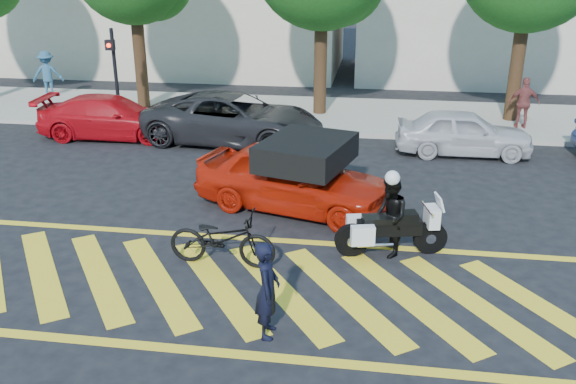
# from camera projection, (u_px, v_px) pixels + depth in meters

# --- Properties ---
(ground) EXTENTS (90.00, 90.00, 0.00)m
(ground) POSITION_uv_depth(u_px,v_px,m) (251.00, 287.00, 10.62)
(ground) COLOR black
(ground) RESTS_ON ground
(sidewalk) EXTENTS (60.00, 5.00, 0.15)m
(sidewalk) POSITION_uv_depth(u_px,v_px,m) (319.00, 115.00, 21.63)
(sidewalk) COLOR #9E998E
(sidewalk) RESTS_ON ground
(crosswalk) EXTENTS (12.33, 4.00, 0.01)m
(crosswalk) POSITION_uv_depth(u_px,v_px,m) (249.00, 287.00, 10.62)
(crosswalk) COLOR yellow
(crosswalk) RESTS_ON ground
(signal_pole) EXTENTS (0.28, 0.43, 3.20)m
(signal_pole) POSITION_uv_depth(u_px,v_px,m) (114.00, 69.00, 19.76)
(signal_pole) COLOR black
(signal_pole) RESTS_ON ground
(officer_bike) EXTENTS (0.41, 0.59, 1.55)m
(officer_bike) POSITION_uv_depth(u_px,v_px,m) (267.00, 290.00, 9.03)
(officer_bike) COLOR black
(officer_bike) RESTS_ON ground
(bicycle) EXTENTS (2.05, 0.79, 1.06)m
(bicycle) POSITION_uv_depth(u_px,v_px,m) (222.00, 239.00, 11.21)
(bicycle) COLOR black
(bicycle) RESTS_ON ground
(police_motorcycle) EXTENTS (2.15, 0.92, 0.96)m
(police_motorcycle) POSITION_uv_depth(u_px,v_px,m) (390.00, 230.00, 11.59)
(police_motorcycle) COLOR black
(police_motorcycle) RESTS_ON ground
(officer_moto) EXTENTS (0.75, 0.88, 1.57)m
(officer_moto) POSITION_uv_depth(u_px,v_px,m) (390.00, 217.00, 11.51)
(officer_moto) COLOR black
(officer_moto) RESTS_ON ground
(red_convertible) EXTENTS (4.75, 2.92, 1.51)m
(red_convertible) POSITION_uv_depth(u_px,v_px,m) (293.00, 177.00, 13.60)
(red_convertible) COLOR #B31908
(red_convertible) RESTS_ON ground
(parked_left) EXTENTS (4.59, 2.09, 1.30)m
(parked_left) POSITION_uv_depth(u_px,v_px,m) (111.00, 117.00, 19.02)
(parked_left) COLOR red
(parked_left) RESTS_ON ground
(parked_mid_left) EXTENTS (5.71, 3.18, 1.51)m
(parked_mid_left) POSITION_uv_depth(u_px,v_px,m) (234.00, 119.00, 18.43)
(parked_mid_left) COLOR black
(parked_mid_left) RESTS_ON ground
(parked_mid_right) EXTENTS (3.83, 1.57, 1.30)m
(parked_mid_right) POSITION_uv_depth(u_px,v_px,m) (464.00, 132.00, 17.39)
(parked_mid_right) COLOR silver
(parked_mid_right) RESTS_ON ground
(pedestrian_left) EXTENTS (1.29, 1.02, 1.75)m
(pedestrian_left) POSITION_uv_depth(u_px,v_px,m) (47.00, 74.00, 23.80)
(pedestrian_left) COLOR #2B5777
(pedestrian_left) RESTS_ON sidewalk
(pedestrian_right) EXTENTS (0.96, 0.42, 1.63)m
(pedestrian_right) POSITION_uv_depth(u_px,v_px,m) (524.00, 103.00, 19.43)
(pedestrian_right) COLOR brown
(pedestrian_right) RESTS_ON sidewalk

